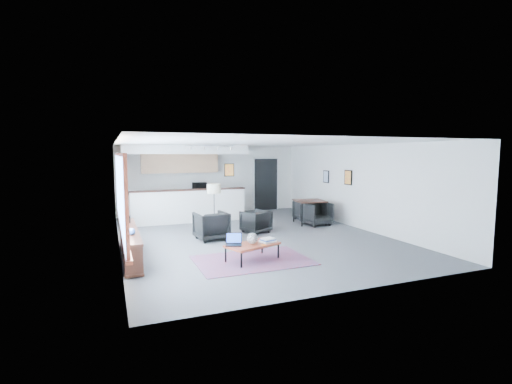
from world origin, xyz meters
name	(u,v)px	position (x,y,z in m)	size (l,w,h in m)	color
room	(252,190)	(0.00, 0.00, 1.30)	(7.02, 9.02, 2.62)	#4A4A4C
window	(120,193)	(-3.46, -0.90, 1.46)	(0.10, 5.95, 1.66)	#8CBFFF
console	(130,244)	(-3.30, -1.05, 0.33)	(0.35, 3.00, 0.80)	black
kitchenette	(184,180)	(-1.20, 3.71, 1.38)	(4.20, 1.96, 2.60)	white
doorway	(265,184)	(2.30, 4.42, 1.07)	(1.10, 0.12, 2.15)	black
track_light	(210,147)	(-0.59, 2.20, 2.53)	(1.60, 0.07, 0.15)	silver
wall_art_lower	(348,177)	(3.47, 0.40, 1.55)	(0.03, 0.38, 0.48)	black
wall_art_upper	(326,177)	(3.47, 1.70, 1.50)	(0.03, 0.34, 0.44)	black
kilim_rug	(252,260)	(-0.84, -2.21, 0.01)	(2.44, 1.66, 0.01)	#572F47
coffee_table	(252,245)	(-0.84, -2.21, 0.35)	(1.29, 0.97, 0.37)	maroon
laptop	(234,241)	(-1.24, -2.13, 0.45)	(0.42, 0.38, 0.24)	black
ceramic_pot	(253,238)	(-0.84, -2.21, 0.49)	(0.24, 0.24, 0.24)	gray
book_stack	(268,240)	(-0.47, -2.19, 0.42)	(0.37, 0.32, 0.10)	silver
coaster	(264,245)	(-0.67, -2.42, 0.38)	(0.11, 0.11, 0.01)	#E5590C
armchair_left	(211,224)	(-1.16, 0.05, 0.42)	(0.81, 0.76, 0.83)	black
armchair_right	(256,220)	(0.28, 0.43, 0.36)	(0.70, 0.66, 0.72)	black
floor_lamp	(214,190)	(-0.83, 0.93, 1.24)	(0.45, 0.45, 1.43)	black
dining_table	(310,202)	(2.46, 1.07, 0.71)	(1.05, 1.05, 0.78)	black
dining_chair_near	(317,214)	(2.55, 0.76, 0.35)	(0.68, 0.63, 0.70)	black
dining_chair_far	(306,210)	(2.76, 1.84, 0.31)	(0.60, 0.56, 0.62)	black
microwave	(200,186)	(-0.52, 4.15, 1.11)	(0.54, 0.30, 0.36)	black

